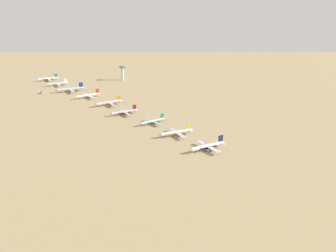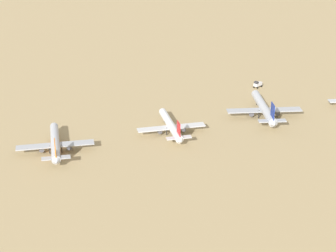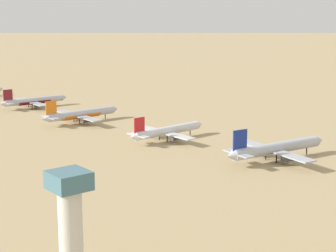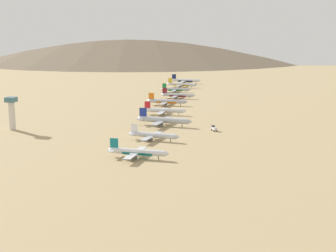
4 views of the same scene
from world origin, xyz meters
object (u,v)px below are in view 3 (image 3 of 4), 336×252
at_px(parked_jet_3, 167,131).
at_px(parked_jet_5, 34,101).
at_px(parked_jet_2, 276,148).
at_px(parked_jet_4, 81,114).
at_px(control_tower, 70,223).

bearing_deg(parked_jet_3, parked_jet_5, 95.21).
relative_size(parked_jet_2, parked_jet_3, 1.16).
relative_size(parked_jet_2, parked_jet_5, 1.20).
relative_size(parked_jet_4, parked_jet_5, 1.08).
distance_m(parked_jet_5, control_tower, 209.03).
bearing_deg(parked_jet_2, parked_jet_4, 101.62).
bearing_deg(parked_jet_5, parked_jet_4, -90.39).
bearing_deg(parked_jet_3, control_tower, -136.74).
distance_m(parked_jet_2, control_tower, 113.03).
relative_size(parked_jet_3, parked_jet_5, 1.04).
height_order(parked_jet_3, parked_jet_4, parked_jet_4).
height_order(parked_jet_2, parked_jet_4, parked_jet_2).
xyz_separation_m(parked_jet_4, control_tower, (-84.50, -141.30, 9.88)).
bearing_deg(parked_jet_4, parked_jet_5, 89.61).
bearing_deg(parked_jet_5, parked_jet_2, -82.26).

